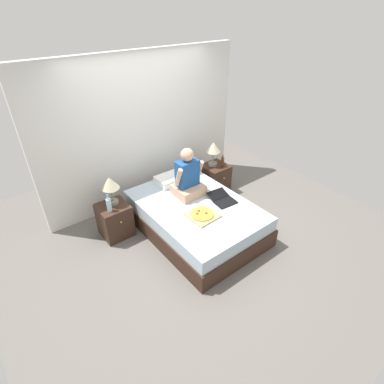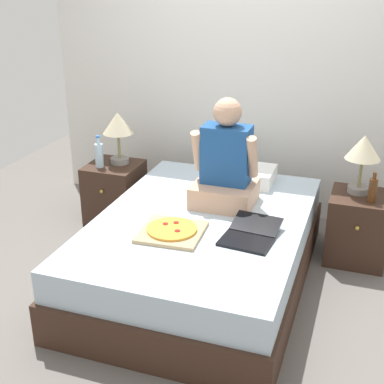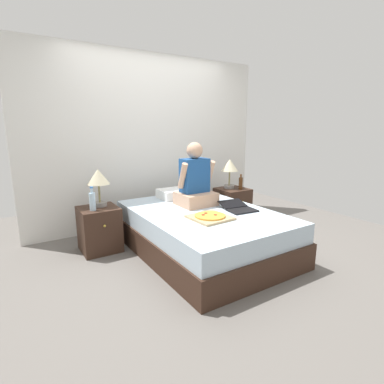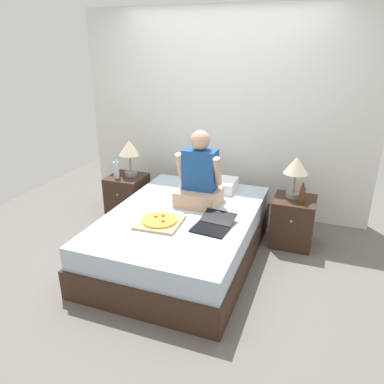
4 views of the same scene
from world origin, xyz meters
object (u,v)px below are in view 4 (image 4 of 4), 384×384
at_px(laptop, 213,225).
at_px(lamp_on_right_nightstand, 296,168).
at_px(beer_bottle, 302,195).
at_px(nightstand_right, 293,221).
at_px(person_seated, 200,178).
at_px(bed, 182,235).
at_px(lamp_on_left_nightstand, 129,150).
at_px(nightstand_left, 128,196).
at_px(pizza_box, 160,222).
at_px(water_bottle, 116,169).

bearing_deg(laptop, lamp_on_right_nightstand, 56.70).
bearing_deg(beer_bottle, nightstand_right, 125.01).
xyz_separation_m(beer_bottle, laptop, (-0.71, -0.79, -0.11)).
relative_size(lamp_on_right_nightstand, person_seated, 0.58).
xyz_separation_m(bed, nightstand_right, (1.03, 0.69, 0.02)).
bearing_deg(beer_bottle, person_seated, -163.71).
bearing_deg(laptop, lamp_on_left_nightstand, 145.75).
relative_size(bed, beer_bottle, 8.98).
bearing_deg(nightstand_right, lamp_on_left_nightstand, 178.58).
distance_m(nightstand_right, laptop, 1.13).
relative_size(nightstand_left, beer_bottle, 2.32).
relative_size(lamp_on_right_nightstand, beer_bottle, 1.96).
bearing_deg(lamp_on_right_nightstand, pizza_box, -137.02).
relative_size(bed, nightstand_right, 3.87).
xyz_separation_m(lamp_on_left_nightstand, water_bottle, (-0.12, -0.14, -0.22)).
relative_size(bed, lamp_on_right_nightstand, 4.59).
xyz_separation_m(lamp_on_right_nightstand, laptop, (-0.61, -0.94, -0.34)).
height_order(nightstand_left, laptop, laptop).
distance_m(nightstand_right, person_seated, 1.15).
relative_size(nightstand_right, person_seated, 0.68).
bearing_deg(nightstand_left, nightstand_right, 0.00).
bearing_deg(laptop, water_bottle, 151.97).
xyz_separation_m(nightstand_left, lamp_on_left_nightstand, (0.04, 0.05, 0.59)).
height_order(lamp_on_left_nightstand, lamp_on_right_nightstand, same).
bearing_deg(nightstand_left, laptop, -32.05).
xyz_separation_m(lamp_on_left_nightstand, person_seated, (1.07, -0.45, -0.07)).
distance_m(bed, nightstand_left, 1.24).
bearing_deg(laptop, beer_bottle, 47.71).
height_order(nightstand_left, person_seated, person_seated).
height_order(bed, lamp_on_right_nightstand, lamp_on_right_nightstand).
xyz_separation_m(water_bottle, beer_bottle, (2.21, -0.01, -0.02)).
height_order(bed, person_seated, person_seated).
relative_size(lamp_on_left_nightstand, laptop, 1.01).
height_order(nightstand_left, beer_bottle, beer_bottle).
bearing_deg(beer_bottle, lamp_on_left_nightstand, 175.89).
relative_size(bed, nightstand_left, 3.87).
bearing_deg(person_seated, bed, -105.64).
height_order(bed, pizza_box, pizza_box).
height_order(person_seated, pizza_box, person_seated).
bearing_deg(beer_bottle, pizza_box, -143.86).
distance_m(water_bottle, beer_bottle, 2.21).
distance_m(lamp_on_left_nightstand, lamp_on_right_nightstand, 1.99).
bearing_deg(nightstand_left, pizza_box, -46.84).
bearing_deg(laptop, bed, 152.96).
distance_m(water_bottle, lamp_on_right_nightstand, 2.12).
height_order(lamp_on_left_nightstand, laptop, lamp_on_left_nightstand).
bearing_deg(beer_bottle, lamp_on_right_nightstand, 123.69).
distance_m(water_bottle, laptop, 1.70).
distance_m(nightstand_left, nightstand_right, 2.06).
height_order(water_bottle, beer_bottle, water_bottle).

